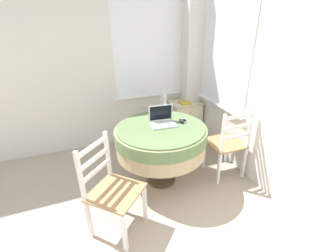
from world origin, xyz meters
name	(u,v)px	position (x,y,z in m)	size (l,w,h in m)	color
corner_room_shell	(175,78)	(1.11, 1.83, 1.28)	(4.22, 4.76, 2.55)	silver
round_dining_table	(161,138)	(0.86, 1.64, 0.62)	(1.10, 1.10, 0.77)	#4C3D2D
laptop	(162,120)	(0.91, 1.70, 0.82)	(0.31, 0.25, 0.22)	silver
computer_mouse	(182,121)	(1.13, 1.65, 0.80)	(0.06, 0.09, 0.05)	black
cell_phone	(184,121)	(1.19, 1.68, 0.78)	(0.07, 0.13, 0.01)	#B2B7BC
dining_chair_near_back_window	(155,122)	(1.05, 2.46, 0.46)	(0.52, 0.51, 0.96)	#A87F51
dining_chair_near_right_window	(227,144)	(1.70, 1.45, 0.46)	(0.44, 0.44, 0.96)	#A87F51
dining_chair_camera_near	(111,190)	(0.18, 1.12, 0.46)	(0.61, 0.61, 0.96)	#A87F51
corner_cabinet	(185,119)	(1.67, 2.66, 0.33)	(0.51, 0.43, 0.65)	beige
book_on_cabinet	(185,103)	(1.64, 2.59, 0.66)	(0.17, 0.20, 0.02)	gold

